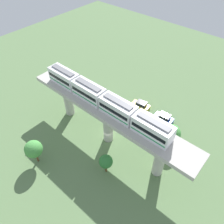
% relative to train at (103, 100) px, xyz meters
% --- Properties ---
extents(ground_plane, '(120.00, 120.00, 0.00)m').
position_rel_train_xyz_m(ground_plane, '(0.00, 1.18, -9.98)').
color(ground_plane, '#5B7A4C').
extents(viaduct, '(5.20, 35.80, 8.45)m').
position_rel_train_xyz_m(viaduct, '(0.00, 1.18, -3.44)').
color(viaduct, '#B7B2AA').
rests_on(viaduct, ground).
extents(train, '(2.64, 27.45, 3.24)m').
position_rel_train_xyz_m(train, '(0.00, 0.00, 0.00)').
color(train, white).
rests_on(train, viaduct).
extents(parked_car_yellow, '(2.33, 4.40, 1.76)m').
position_rel_train_xyz_m(parked_car_yellow, '(-11.97, 0.73, -9.24)').
color(parked_car_yellow, yellow).
rests_on(parked_car_yellow, ground).
extents(parked_car_blue, '(2.09, 4.32, 1.76)m').
position_rel_train_xyz_m(parked_car_blue, '(-11.90, 6.98, -9.24)').
color(parked_car_blue, '#284CB7').
rests_on(parked_car_blue, ground).
extents(tree_near_viaduct, '(3.22, 3.22, 5.28)m').
position_rel_train_xyz_m(tree_near_viaduct, '(12.61, -5.30, -6.34)').
color(tree_near_viaduct, brown).
rests_on(tree_near_viaduct, ground).
extents(tree_mid_lot, '(2.43, 2.43, 4.29)m').
position_rel_train_xyz_m(tree_mid_lot, '(5.85, 5.82, -6.95)').
color(tree_mid_lot, brown).
rests_on(tree_mid_lot, ground).
extents(tree_far_corner, '(3.60, 3.60, 4.89)m').
position_rel_train_xyz_m(tree_far_corner, '(-7.03, 11.15, -6.90)').
color(tree_far_corner, brown).
rests_on(tree_far_corner, ground).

